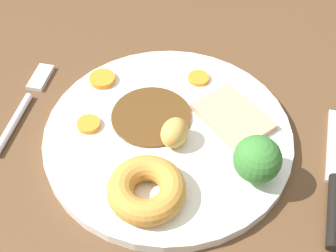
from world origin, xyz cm
name	(u,v)px	position (x,y,z in cm)	size (l,w,h in cm)	color
dining_table	(148,134)	(0.00, 0.00, 1.80)	(120.00, 84.00, 3.60)	brown
dinner_plate	(168,136)	(2.91, -1.75, 4.30)	(28.01, 28.01, 1.40)	white
gravy_pool	(151,117)	(0.52, -0.20, 5.15)	(9.27, 9.27, 0.30)	#563819
meat_slice_main	(233,117)	(9.71, 1.82, 5.40)	(8.39, 6.02, 0.80)	tan
yorkshire_pudding	(147,189)	(2.77, -10.52, 6.33)	(7.88, 7.88, 2.65)	#C68938
roast_potato_left	(174,133)	(3.91, -3.04, 6.62)	(3.54, 2.87, 3.23)	tan
carrot_coin_front	(89,124)	(-6.05, -2.93, 5.30)	(2.65, 2.65, 0.59)	orange
carrot_coin_back	(198,78)	(4.69, 7.36, 5.25)	(2.63, 2.63, 0.50)	orange
carrot_coin_side	(102,79)	(-6.87, 4.45, 5.35)	(3.18, 3.18, 0.69)	orange
broccoli_floret	(257,160)	(12.90, -5.62, 7.89)	(4.88, 4.88, 5.39)	#8CB766
fork	(25,104)	(-15.28, -0.48, 3.99)	(2.05, 15.27, 0.90)	silver
knife	(334,185)	(21.34, -4.11, 4.05)	(2.13, 18.54, 1.20)	black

